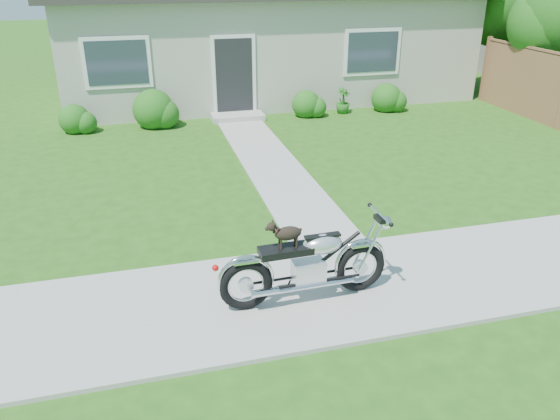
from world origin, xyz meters
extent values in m
plane|color=#235114|center=(0.00, 0.00, 0.00)|extent=(80.00, 80.00, 0.00)
cube|color=#9E9B93|center=(0.00, 0.00, 0.02)|extent=(24.00, 2.20, 0.04)
cube|color=#9E9B93|center=(-1.50, 5.00, 0.01)|extent=(1.20, 8.00, 0.03)
cube|color=beige|center=(0.00, 12.00, 1.50)|extent=(12.00, 6.00, 3.00)
cube|color=black|center=(-1.50, 8.97, 1.05)|extent=(1.00, 0.06, 2.10)
cube|color=#9E9B93|center=(-1.50, 8.62, 0.08)|extent=(1.40, 0.70, 0.16)
cube|color=#2D3847|center=(-4.50, 8.97, 1.60)|extent=(1.70, 0.05, 1.30)
cube|color=#2D3847|center=(2.50, 8.97, 1.60)|extent=(1.70, 0.05, 1.30)
cube|color=#936442|center=(6.30, 9.00, 0.95)|extent=(0.12, 0.12, 1.90)
cylinder|color=#3D2B1C|center=(7.45, 7.43, 1.09)|extent=(0.28, 0.28, 2.19)
cylinder|color=#3D2B1C|center=(7.50, 9.87, 1.17)|extent=(0.28, 0.28, 2.35)
sphere|color=#225B18|center=(7.90, 9.57, 2.44)|extent=(2.07, 2.07, 2.07)
sphere|color=#225B18|center=(-3.73, 8.50, 0.45)|extent=(1.06, 1.06, 1.06)
sphere|color=#225B18|center=(2.82, 8.50, 0.36)|extent=(0.86, 0.86, 0.86)
sphere|color=#225B18|center=(0.41, 8.50, 0.33)|extent=(0.78, 0.78, 0.78)
sphere|color=#225B18|center=(-5.68, 8.50, 0.33)|extent=(0.77, 0.77, 0.77)
imported|color=#185C18|center=(-3.62, 8.55, 0.39)|extent=(0.82, 0.87, 0.78)
imported|color=#22611A|center=(1.51, 8.55, 0.35)|extent=(0.53, 0.53, 0.71)
torus|color=black|center=(-1.58, -0.18, 0.38)|extent=(0.67, 0.13, 0.67)
torus|color=black|center=(-3.08, -0.22, 0.38)|extent=(0.67, 0.13, 0.67)
cube|color=silver|center=(-2.28, -0.20, 0.42)|extent=(0.41, 0.25, 0.30)
ellipsoid|color=silver|center=(-2.11, -0.19, 0.79)|extent=(0.52, 0.30, 0.26)
cube|color=black|center=(-2.58, -0.21, 0.78)|extent=(0.66, 0.28, 0.09)
cube|color=silver|center=(-1.58, -0.18, 0.72)|extent=(0.30, 0.15, 0.03)
cube|color=silver|center=(-3.08, -0.22, 0.72)|extent=(0.30, 0.15, 0.03)
cylinder|color=silver|center=(-1.36, -0.18, 1.09)|extent=(0.04, 0.60, 0.03)
sphere|color=silver|center=(-1.28, -0.17, 0.98)|extent=(0.17, 0.17, 0.17)
cylinder|color=silver|center=(-2.27, -0.33, 0.29)|extent=(1.10, 0.09, 0.06)
ellipsoid|color=black|center=(-2.55, -0.21, 1.00)|extent=(0.33, 0.16, 0.17)
sphere|color=black|center=(-2.75, -0.21, 1.12)|extent=(0.11, 0.11, 0.11)
cylinder|color=black|center=(-2.64, -0.17, 0.89)|extent=(0.03, 0.03, 0.14)
cylinder|color=black|center=(-2.64, -0.25, 0.89)|extent=(0.03, 0.03, 0.14)
cylinder|color=black|center=(-2.45, -0.16, 0.89)|extent=(0.03, 0.03, 0.14)
cylinder|color=black|center=(-2.45, -0.24, 0.89)|extent=(0.03, 0.03, 0.14)
torus|color=#B53034|center=(-2.70, -0.21, 1.07)|extent=(0.05, 0.09, 0.09)
camera|label=1|loc=(-4.12, -5.76, 3.95)|focal=35.00mm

